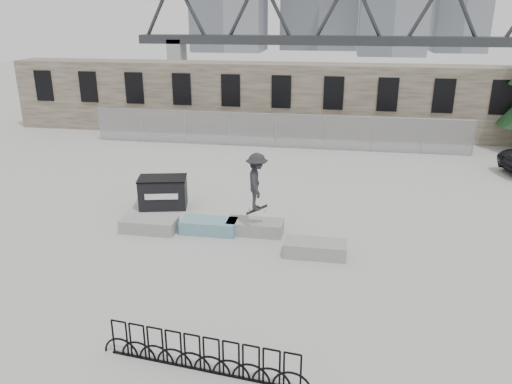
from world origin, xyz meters
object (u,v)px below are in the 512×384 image
planter_offset (315,248)px  planter_far_left (149,225)px  bike_rack (202,354)px  skateboarder (257,182)px  planter_center_left (209,225)px  planter_center_right (255,226)px  dumpster (163,192)px

planter_offset → planter_far_left: bearing=171.5°
bike_rack → skateboarder: 7.39m
planter_center_left → planter_offset: bearing=-17.0°
planter_center_right → bike_rack: bearing=-89.1°
dumpster → skateboarder: (4.23, -2.15, 1.41)m
planter_center_left → dumpster: dumpster is taller
planter_far_left → planter_center_left: (2.16, 0.29, 0.00)m
planter_center_right → skateboarder: bearing=-66.6°
planter_center_right → bike_rack: size_ratio=0.41×
planter_far_left → dumpster: dumpster is taller
planter_center_right → dumpster: size_ratio=0.94×
planter_far_left → dumpster: (-0.31, 2.41, 0.37)m
planter_far_left → bike_rack: 8.00m
planter_offset → skateboarder: size_ratio=0.90×
bike_rack → dumpster: bearing=114.4°
bike_rack → skateboarder: (-0.02, 7.22, 1.60)m
planter_center_left → planter_offset: same height
dumpster → bike_rack: size_ratio=0.43×
dumpster → bike_rack: 10.29m
planter_far_left → skateboarder: (3.92, 0.26, 1.78)m
skateboarder → planter_center_left: bearing=78.3°
planter_center_left → planter_center_right: same height
planter_far_left → planter_center_right: same height
planter_center_left → planter_far_left: bearing=-172.3°
planter_center_right → skateboarder: size_ratio=0.90×
planter_center_right → planter_far_left: bearing=-172.8°
skateboarder → bike_rack: bearing=169.6°
planter_center_right → planter_offset: (2.24, -1.38, 0.00)m
planter_far_left → bike_rack: (3.94, -6.96, 0.18)m
dumpster → skateboarder: skateboarder is taller
planter_center_left → skateboarder: size_ratio=0.90×
bike_rack → skateboarder: bearing=90.1°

